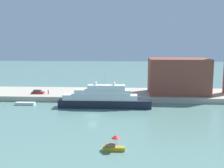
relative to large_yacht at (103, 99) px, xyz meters
The scene contains 9 objects.
ground 10.05m from the large_yacht, 103.18° to the right, with size 400.00×400.00×0.00m, color slate.
quay_dock 16.74m from the large_yacht, 97.61° to the left, with size 110.00×19.79×1.74m, color #B7AD99.
large_yacht is the anchor object (origin of this frame).
small_motorboat 34.06m from the large_yacht, 81.66° to the right, with size 4.18×1.76×3.04m.
work_barge 25.35m from the large_yacht, behind, with size 6.05×1.73×0.87m, color silver.
harbor_building 29.87m from the large_yacht, 31.51° to the left, with size 20.42×13.04×12.38m, color brown.
parked_car 27.13m from the large_yacht, 153.66° to the left, with size 4.34×1.85×1.34m.
person_figure 23.30m from the large_yacht, 150.91° to the left, with size 0.36×0.36×1.59m.
mooring_bollard 8.69m from the large_yacht, 112.61° to the left, with size 0.54×0.54×0.78m, color black.
Camera 1 is at (9.64, -73.71, 20.39)m, focal length 44.76 mm.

